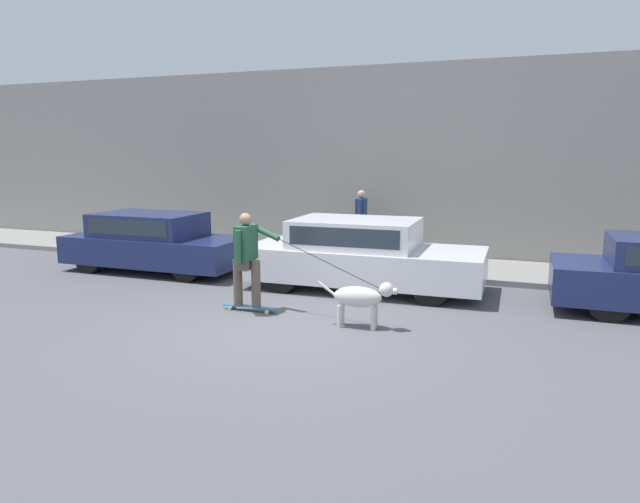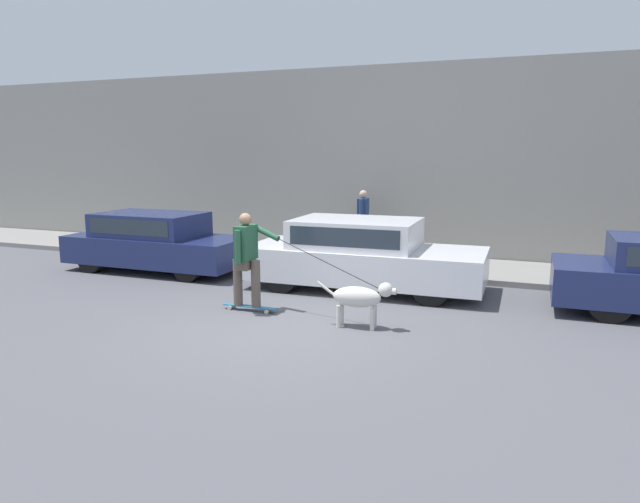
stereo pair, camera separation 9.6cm
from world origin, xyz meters
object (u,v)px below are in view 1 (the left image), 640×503
Objects in this scene: skateboarder at (247,256)px; pedestrian_with_bag at (361,220)px; parked_car_0 at (154,243)px; parked_car_1 at (362,255)px; dog at (361,297)px.

skateboarder is 1.78× the size of pedestrian_with_bag.
pedestrian_with_bag reaches higher than parked_car_0.
parked_car_1 reaches higher than dog.
parked_car_0 is 6.01m from dog.
pedestrian_with_bag reaches higher than dog.
dog is 0.43× the size of skateboarder.
parked_car_0 is at bearing 152.65° from dog.
parked_car_1 reaches higher than parked_car_0.
parked_car_0 is 1.41× the size of skateboarder.
parked_car_0 is 4.13m from skateboarder.
skateboarder is at bearing 170.37° from dog.
skateboarder is at bearing -122.59° from parked_car_1.
pedestrian_with_bag is (-0.85, 2.79, 0.34)m from parked_car_1.
parked_car_0 is 2.52× the size of pedestrian_with_bag.
parked_car_1 is 2.57m from skateboarder.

